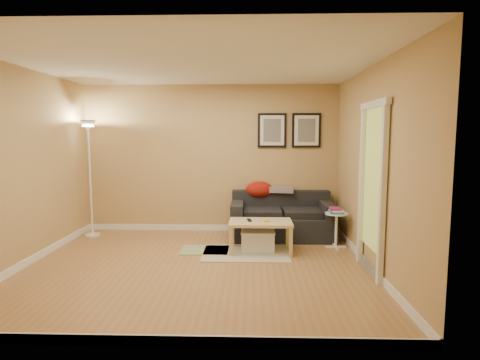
{
  "coord_description": "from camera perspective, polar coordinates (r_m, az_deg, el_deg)",
  "views": [
    {
      "loc": [
        0.72,
        -5.02,
        1.72
      ],
      "look_at": [
        0.55,
        0.85,
        1.05
      ],
      "focal_mm": 29.58,
      "sensor_mm": 36.0,
      "label": 1
    }
  ],
  "objects": [
    {
      "name": "framed_print_left",
      "position": [
        7.0,
        4.65,
        7.14
      ],
      "size": [
        0.5,
        0.04,
        0.6
      ],
      "primitive_type": null,
      "color": "black",
      "rests_on": "wall_back"
    },
    {
      "name": "doorway",
      "position": [
        5.13,
        18.4,
        -1.6
      ],
      "size": [
        0.12,
        1.01,
        2.13
      ],
      "primitive_type": null,
      "color": "white",
      "rests_on": "ground"
    },
    {
      "name": "baseboard_back",
      "position": [
        7.24,
        -4.12,
        -6.85
      ],
      "size": [
        4.5,
        0.02,
        0.1
      ],
      "primitive_type": "cube",
      "color": "white",
      "rests_on": "ground"
    },
    {
      "name": "wall_back",
      "position": [
        7.07,
        -4.19,
        3.08
      ],
      "size": [
        4.5,
        0.0,
        4.5
      ],
      "primitive_type": "plane",
      "rotation": [
        1.57,
        0.0,
        0.0
      ],
      "color": "tan",
      "rests_on": "ground"
    },
    {
      "name": "book_stack",
      "position": [
        6.2,
        13.64,
        -4.27
      ],
      "size": [
        0.24,
        0.29,
        0.08
      ],
      "primitive_type": null,
      "rotation": [
        0.0,
        0.0,
        -0.24
      ],
      "color": "#2E5E8B",
      "rests_on": "side_table"
    },
    {
      "name": "wall_front",
      "position": [
        3.13,
        -11.67,
        -1.31
      ],
      "size": [
        4.5,
        0.0,
        4.5
      ],
      "primitive_type": "plane",
      "rotation": [
        -1.57,
        0.0,
        0.0
      ],
      "color": "tan",
      "rests_on": "ground"
    },
    {
      "name": "coffee_table",
      "position": [
        5.9,
        2.96,
        -8.12
      ],
      "size": [
        1.05,
        0.83,
        0.46
      ],
      "primitive_type": null,
      "rotation": [
        0.0,
        0.0,
        -0.33
      ],
      "color": "#CFB87E",
      "rests_on": "ground"
    },
    {
      "name": "storage_bin",
      "position": [
        5.97,
        2.58,
        -8.71
      ],
      "size": [
        0.5,
        0.37,
        0.31
      ],
      "primitive_type": null,
      "color": "white",
      "rests_on": "ground"
    },
    {
      "name": "green_runner",
      "position": [
        6.03,
        -5.07,
        -10.04
      ],
      "size": [
        0.7,
        0.5,
        0.01
      ],
      "primitive_type": "cube",
      "color": "#668C4C",
      "rests_on": "ground"
    },
    {
      "name": "sofa",
      "position": [
        6.7,
        6.06,
        -5.1
      ],
      "size": [
        1.7,
        0.9,
        0.75
      ],
      "primitive_type": null,
      "color": "black",
      "rests_on": "ground"
    },
    {
      "name": "floor_lamp",
      "position": [
        7.13,
        -20.77,
        -0.24
      ],
      "size": [
        0.26,
        0.26,
        1.98
      ],
      "primitive_type": null,
      "color": "white",
      "rests_on": "ground"
    },
    {
      "name": "plaid_throw",
      "position": [
        6.92,
        6.0,
        -1.34
      ],
      "size": [
        0.45,
        0.32,
        0.1
      ],
      "primitive_type": null,
      "rotation": [
        0.0,
        0.0,
        -0.14
      ],
      "color": "tan",
      "rests_on": "sofa"
    },
    {
      "name": "side_table",
      "position": [
        6.27,
        13.69,
        -7.06
      ],
      "size": [
        0.35,
        0.35,
        0.54
      ],
      "primitive_type": null,
      "color": "white",
      "rests_on": "ground"
    },
    {
      "name": "wall_right",
      "position": [
        5.26,
        18.56,
        1.6
      ],
      "size": [
        0.0,
        4.0,
        4.0
      ],
      "primitive_type": "plane",
      "rotation": [
        1.57,
        0.0,
        -1.57
      ],
      "color": "tan",
      "rests_on": "ground"
    },
    {
      "name": "tape_roll",
      "position": [
        5.8,
        3.8,
        -5.9
      ],
      "size": [
        0.07,
        0.07,
        0.03
      ],
      "primitive_type": "cylinder",
      "color": "yellow",
      "rests_on": "coffee_table"
    },
    {
      "name": "red_throw",
      "position": [
        6.92,
        2.82,
        -1.39
      ],
      "size": [
        0.48,
        0.36,
        0.28
      ],
      "primitive_type": null,
      "color": "maroon",
      "rests_on": "sofa"
    },
    {
      "name": "wall_left",
      "position": [
        5.85,
        -28.89,
        1.59
      ],
      "size": [
        0.0,
        4.0,
        4.0
      ],
      "primitive_type": "plane",
      "rotation": [
        1.57,
        0.0,
        1.57
      ],
      "color": "tan",
      "rests_on": "ground"
    },
    {
      "name": "area_rug",
      "position": [
        5.86,
        0.86,
        -10.49
      ],
      "size": [
        1.25,
        0.85,
        0.01
      ],
      "primitive_type": "cube",
      "color": "#B9AA92",
      "rests_on": "ground"
    },
    {
      "name": "remote_control",
      "position": [
        5.87,
        1.35,
        -5.8
      ],
      "size": [
        0.08,
        0.17,
        0.02
      ],
      "primitive_type": "cube",
      "rotation": [
        0.0,
        0.0,
        0.18
      ],
      "color": "black",
      "rests_on": "coffee_table"
    },
    {
      "name": "baseboard_right",
      "position": [
        5.5,
        17.98,
        -11.48
      ],
      "size": [
        0.02,
        4.0,
        0.1
      ],
      "primitive_type": "cube",
      "color": "white",
      "rests_on": "ground"
    },
    {
      "name": "baseboard_front",
      "position": [
        3.53,
        -11.13,
        -21.81
      ],
      "size": [
        4.5,
        0.02,
        0.1
      ],
      "primitive_type": "cube",
      "color": "white",
      "rests_on": "ground"
    },
    {
      "name": "baseboard_left",
      "position": [
        6.06,
        -28.15,
        -10.27
      ],
      "size": [
        0.02,
        4.0,
        0.1
      ],
      "primitive_type": "cube",
      "color": "white",
      "rests_on": "ground"
    },
    {
      "name": "framed_print_right",
      "position": [
        7.06,
        9.55,
        7.07
      ],
      "size": [
        0.5,
        0.04,
        0.6
      ],
      "primitive_type": null,
      "color": "black",
      "rests_on": "wall_back"
    },
    {
      "name": "ceiling",
      "position": [
        5.15,
        -6.68,
        16.32
      ],
      "size": [
        4.5,
        4.5,
        0.0
      ],
      "primitive_type": "plane",
      "rotation": [
        3.14,
        0.0,
        0.0
      ],
      "color": "white",
      "rests_on": "wall_back"
    },
    {
      "name": "floor",
      "position": [
        5.35,
        -6.31,
        -12.27
      ],
      "size": [
        4.5,
        4.5,
        0.0
      ],
      "primitive_type": "plane",
      "color": "#9C7143",
      "rests_on": "ground"
    }
  ]
}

